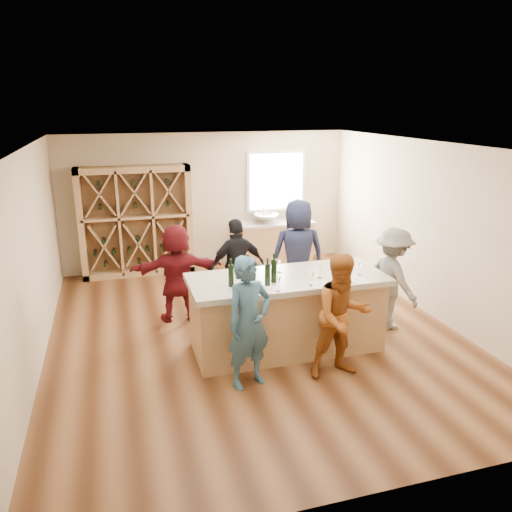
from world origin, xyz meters
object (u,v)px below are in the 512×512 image
object	(u,v)px
wine_bottle_d	(267,275)
person_near_right	(342,317)
wine_bottle_b	(244,276)
person_far_right	(298,254)
wine_rack	(136,222)
tasting_counter_base	(287,315)
wine_bottle_c	(248,271)
person_far_mid	(237,267)
person_far_left	(177,273)
wine_bottle_e	(274,271)
wine_bottle_a	(231,276)
person_near_left	(249,323)
person_server	(392,279)
sink	(266,218)

from	to	relation	value
wine_bottle_d	person_near_right	world-z (taller)	person_near_right
wine_bottle_b	person_far_right	xyz separation A→B (m)	(1.39, 1.69, -0.31)
wine_rack	tasting_counter_base	xyz separation A→B (m)	(1.81, -3.90, -0.60)
person_near_right	wine_bottle_d	bearing A→B (deg)	140.06
wine_bottle_c	person_far_mid	bearing A→B (deg)	81.50
tasting_counter_base	person_far_left	xyz separation A→B (m)	(-1.34, 1.44, 0.29)
wine_bottle_e	wine_bottle_a	bearing A→B (deg)	179.15
wine_bottle_a	person_near_left	size ratio (longest dim) A/B	0.18
person_near_right	person_far_right	bearing A→B (deg)	82.00
wine_rack	person_far_left	size ratio (longest dim) A/B	1.39
wine_bottle_b	person_far_right	distance (m)	2.21
person_near_right	person_far_right	distance (m)	2.36
tasting_counter_base	wine_bottle_c	world-z (taller)	wine_bottle_c
person_server	person_far_mid	xyz separation A→B (m)	(-2.15, 1.18, 0.01)
wine_bottle_d	person_server	bearing A→B (deg)	12.30
wine_bottle_c	person_server	distance (m)	2.42
wine_rack	person_far_right	world-z (taller)	wine_rack
wine_bottle_c	person_far_right	bearing A→B (deg)	49.73
wine_bottle_a	sink	bearing A→B (deg)	66.59
wine_bottle_b	wine_bottle_e	world-z (taller)	wine_bottle_e
wine_bottle_e	wine_bottle_b	bearing A→B (deg)	-169.56
wine_bottle_a	wine_bottle_d	size ratio (longest dim) A/B	0.98
wine_bottle_e	wine_bottle_c	bearing A→B (deg)	165.58
wine_bottle_d	wine_bottle_e	distance (m)	0.15
person_far_mid	wine_bottle_d	bearing A→B (deg)	82.92
sink	person_server	distance (m)	3.72
wine_rack	person_near_right	bearing A→B (deg)	-65.03
person_far_mid	person_far_right	size ratio (longest dim) A/B	0.87
person_near_left	person_far_mid	size ratio (longest dim) A/B	1.03
wine_bottle_b	person_near_right	world-z (taller)	person_near_right
wine_rack	wine_bottle_e	world-z (taller)	wine_rack
wine_bottle_c	wine_bottle_e	world-z (taller)	wine_bottle_e
wine_bottle_e	sink	bearing A→B (deg)	74.04
wine_rack	person_near_left	world-z (taller)	wine_rack
person_far_right	wine_bottle_e	bearing A→B (deg)	67.84
tasting_counter_base	wine_bottle_d	size ratio (longest dim) A/B	8.74
wine_bottle_c	wine_bottle_e	size ratio (longest dim) A/B	0.95
person_far_right	person_far_mid	bearing A→B (deg)	11.54
wine_bottle_c	person_near_left	bearing A→B (deg)	-104.57
wine_rack	tasting_counter_base	bearing A→B (deg)	-65.12
wine_bottle_a	person_near_right	distance (m)	1.51
wine_bottle_e	tasting_counter_base	bearing A→B (deg)	31.60
person_near_left	person_far_left	bearing A→B (deg)	86.74
wine_rack	tasting_counter_base	world-z (taller)	wine_rack
wine_bottle_e	person_near_left	world-z (taller)	person_near_left
sink	wine_bottle_e	bearing A→B (deg)	-105.96
wine_bottle_a	wine_bottle_b	bearing A→B (deg)	-31.70
person_near_left	sink	bearing A→B (deg)	52.48
tasting_counter_base	person_far_right	world-z (taller)	person_far_right
wine_rack	sink	distance (m)	2.70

